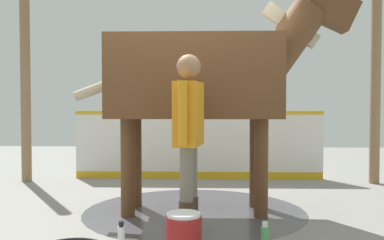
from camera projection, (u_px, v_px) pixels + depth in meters
ground_plane at (175, 218)px, 5.03m from camera, size 16.00×16.00×0.02m
wet_patch at (195, 211)px, 5.30m from camera, size 2.62×2.62×0.00m
barrier_wall at (199, 147)px, 7.58m from camera, size 0.12×4.18×1.15m
roof_post_near at (375, 89)px, 7.10m from camera, size 0.16×0.16×3.01m
roof_post_far at (26, 89)px, 7.29m from camera, size 0.16×0.16×3.01m
horse at (205, 78)px, 5.23m from camera, size 0.95×3.32×2.65m
handler at (189, 130)px, 4.34m from camera, size 0.69×0.29×1.75m
wash_bucket at (183, 235)px, 3.74m from camera, size 0.31×0.31×0.37m
bottle_shampoo at (121, 238)px, 3.87m from camera, size 0.06×0.06×0.26m
bottle_spray at (265, 237)px, 3.90m from camera, size 0.07×0.07×0.25m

